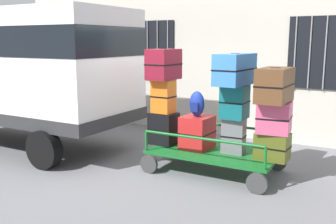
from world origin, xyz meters
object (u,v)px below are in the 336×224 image
(suitcase_center_middle, at_px, (235,102))
(backpack, at_px, (197,104))
(suitcase_left_top, at_px, (164,64))
(suitcase_center_bottom, at_px, (234,136))
(luggage_cart, at_px, (214,154))
(suitcase_left_middle, at_px, (163,96))
(van, at_px, (27,65))
(suitcase_center_top, at_px, (235,69))
(suitcase_midleft_bottom, at_px, (197,132))
(suitcase_midright_middle, at_px, (274,117))
(suitcase_midright_bottom, at_px, (272,146))
(suitcase_left_bottom, at_px, (164,128))
(suitcase_midright_top, at_px, (275,85))

(suitcase_center_middle, relative_size, backpack, 1.29)
(suitcase_left_top, height_order, suitcase_center_bottom, suitcase_left_top)
(luggage_cart, xyz_separation_m, suitcase_left_middle, (-1.00, -0.03, 0.94))
(van, height_order, suitcase_center_middle, van)
(luggage_cart, xyz_separation_m, suitcase_center_top, (0.33, -0.00, 1.47))
(suitcase_midleft_bottom, distance_m, suitcase_midright_middle, 1.39)
(suitcase_left_middle, height_order, suitcase_midright_bottom, suitcase_left_middle)
(suitcase_midleft_bottom, xyz_separation_m, suitcase_center_top, (0.66, -0.02, 1.13))
(suitcase_left_bottom, distance_m, suitcase_midleft_bottom, 0.67)
(luggage_cart, relative_size, suitcase_midright_top, 2.79)
(suitcase_midright_top, relative_size, backpack, 1.80)
(suitcase_center_top, height_order, suitcase_midright_bottom, suitcase_center_top)
(luggage_cart, relative_size, suitcase_midleft_bottom, 3.82)
(suitcase_midright_bottom, relative_size, backpack, 1.23)
(suitcase_midleft_bottom, relative_size, suitcase_center_middle, 1.03)
(luggage_cart, height_order, suitcase_midright_top, suitcase_midright_top)
(suitcase_left_top, bearing_deg, suitcase_left_middle, -90.00)
(suitcase_center_bottom, distance_m, suitcase_center_middle, 0.58)
(suitcase_center_middle, distance_m, backpack, 0.67)
(suitcase_midright_bottom, bearing_deg, luggage_cart, 179.69)
(suitcase_left_top, xyz_separation_m, suitcase_midright_bottom, (1.99, 0.01, -1.24))
(van, height_order, suitcase_center_bottom, van)
(suitcase_center_middle, bearing_deg, suitcase_center_top, -90.00)
(suitcase_center_bottom, height_order, suitcase_center_middle, suitcase_center_middle)
(van, distance_m, suitcase_center_top, 4.51)
(suitcase_midright_middle, bearing_deg, suitcase_midleft_bottom, -179.37)
(suitcase_center_bottom, xyz_separation_m, suitcase_center_middle, (0.00, 0.00, 0.58))
(suitcase_left_bottom, relative_size, suitcase_midright_top, 0.74)
(suitcase_midleft_bottom, relative_size, suitcase_midright_middle, 1.05)
(suitcase_left_middle, relative_size, backpack, 1.38)
(van, distance_m, suitcase_left_bottom, 3.37)
(suitcase_midleft_bottom, xyz_separation_m, suitcase_midright_bottom, (1.33, -0.02, -0.07))
(suitcase_center_middle, height_order, suitcase_midright_top, suitcase_midright_top)
(suitcase_left_bottom, relative_size, suitcase_midright_middle, 1.06)
(suitcase_left_bottom, relative_size, backpack, 1.33)
(suitcase_left_top, bearing_deg, backpack, -1.00)
(van, height_order, suitcase_midright_middle, van)
(suitcase_left_bottom, height_order, suitcase_center_middle, suitcase_center_middle)
(suitcase_midleft_bottom, bearing_deg, suitcase_center_middle, 1.64)
(luggage_cart, xyz_separation_m, backpack, (-0.33, -0.03, 0.85))
(suitcase_center_bottom, bearing_deg, suitcase_left_bottom, -177.75)
(backpack, bearing_deg, van, -175.93)
(suitcase_left_middle, height_order, suitcase_center_bottom, suitcase_left_middle)
(suitcase_left_bottom, relative_size, suitcase_center_middle, 1.03)
(suitcase_left_top, distance_m, backpack, 0.94)
(suitcase_left_middle, distance_m, suitcase_center_middle, 1.33)
(suitcase_left_middle, xyz_separation_m, suitcase_midleft_bottom, (0.66, 0.04, -0.60))
(luggage_cart, height_order, suitcase_center_top, suitcase_center_top)
(backpack, bearing_deg, suitcase_left_middle, 179.94)
(suitcase_left_top, height_order, suitcase_center_middle, suitcase_left_top)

